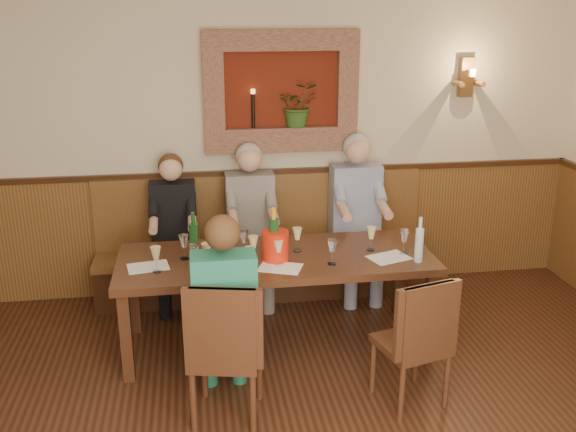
% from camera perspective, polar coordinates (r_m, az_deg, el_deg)
% --- Properties ---
extents(room_shell, '(6.04, 6.04, 2.82)m').
position_cam_1_polar(room_shell, '(2.82, 3.84, 4.12)').
color(room_shell, beige).
rests_on(room_shell, ground).
extents(wainscoting, '(6.02, 6.02, 1.15)m').
position_cam_1_polar(wainscoting, '(3.38, 3.35, -17.78)').
color(wainscoting, brown).
rests_on(wainscoting, ground).
extents(wall_niche, '(1.36, 0.30, 1.06)m').
position_cam_1_polar(wall_niche, '(5.73, -0.19, 10.54)').
color(wall_niche, '#601C0D').
rests_on(wall_niche, ground).
extents(wall_sconce, '(0.25, 0.20, 0.35)m').
position_cam_1_polar(wall_sconce, '(6.16, 15.60, 11.72)').
color(wall_sconce, brown).
rests_on(wall_sconce, ground).
extents(dining_table, '(2.40, 0.90, 0.75)m').
position_cam_1_polar(dining_table, '(4.94, -1.06, -4.37)').
color(dining_table, '#3A2111').
rests_on(dining_table, ground).
extents(bench, '(3.00, 0.45, 1.11)m').
position_cam_1_polar(bench, '(5.94, -2.26, -4.00)').
color(bench, '#381E0F').
rests_on(bench, ground).
extents(chair_near_left, '(0.52, 0.52, 1.00)m').
position_cam_1_polar(chair_near_left, '(4.29, -5.48, -14.06)').
color(chair_near_left, '#3A2111').
rests_on(chair_near_left, ground).
extents(chair_near_right, '(0.51, 0.51, 0.93)m').
position_cam_1_polar(chair_near_right, '(4.50, 10.91, -12.90)').
color(chair_near_right, '#3A2111').
rests_on(chair_near_right, ground).
extents(person_bench_left, '(0.39, 0.48, 1.37)m').
position_cam_1_polar(person_bench_left, '(5.73, -10.01, -2.61)').
color(person_bench_left, black).
rests_on(person_bench_left, ground).
extents(person_bench_mid, '(0.43, 0.52, 1.44)m').
position_cam_1_polar(person_bench_mid, '(5.73, -3.27, -1.97)').
color(person_bench_mid, '#635F5B').
rests_on(person_bench_mid, ground).
extents(person_bench_right, '(0.45, 0.55, 1.49)m').
position_cam_1_polar(person_bench_right, '(5.88, 6.13, -1.25)').
color(person_bench_right, navy).
rests_on(person_bench_right, ground).
extents(person_chair_front, '(0.40, 0.49, 1.39)m').
position_cam_1_polar(person_chair_front, '(4.25, -5.63, -10.00)').
color(person_chair_front, '#1C625F').
rests_on(person_chair_front, ground).
extents(spittoon_bucket, '(0.24, 0.24, 0.23)m').
position_cam_1_polar(spittoon_bucket, '(4.80, -1.13, -2.65)').
color(spittoon_bucket, red).
rests_on(spittoon_bucket, dining_table).
extents(wine_bottle_green_a, '(0.08, 0.08, 0.41)m').
position_cam_1_polar(wine_bottle_green_a, '(4.79, -1.26, -1.97)').
color(wine_bottle_green_a, '#19471E').
rests_on(wine_bottle_green_a, dining_table).
extents(wine_bottle_green_b, '(0.08, 0.08, 0.38)m').
position_cam_1_polar(wine_bottle_green_b, '(4.82, -8.35, -2.23)').
color(wine_bottle_green_b, '#19471E').
rests_on(wine_bottle_green_b, dining_table).
extents(water_bottle, '(0.06, 0.06, 0.35)m').
position_cam_1_polar(water_bottle, '(4.86, 11.58, -2.45)').
color(water_bottle, silver).
rests_on(water_bottle, dining_table).
extents(tasting_sheet_a, '(0.33, 0.26, 0.00)m').
position_cam_1_polar(tasting_sheet_a, '(4.82, -12.32, -4.44)').
color(tasting_sheet_a, white).
rests_on(tasting_sheet_a, dining_table).
extents(tasting_sheet_b, '(0.36, 0.31, 0.00)m').
position_cam_1_polar(tasting_sheet_b, '(4.69, -0.70, -4.61)').
color(tasting_sheet_b, white).
rests_on(tasting_sheet_b, dining_table).
extents(tasting_sheet_c, '(0.35, 0.30, 0.00)m').
position_cam_1_polar(tasting_sheet_c, '(4.94, 8.97, -3.66)').
color(tasting_sheet_c, white).
rests_on(tasting_sheet_c, dining_table).
extents(tasting_sheet_d, '(0.33, 0.26, 0.00)m').
position_cam_1_polar(tasting_sheet_d, '(4.62, -5.42, -5.08)').
color(tasting_sheet_d, white).
rests_on(tasting_sheet_d, dining_table).
extents(wine_glass_0, '(0.08, 0.08, 0.19)m').
position_cam_1_polar(wine_glass_0, '(4.69, -11.63, -3.81)').
color(wine_glass_0, '#E0D286').
rests_on(wine_glass_0, dining_table).
extents(wine_glass_1, '(0.08, 0.08, 0.19)m').
position_cam_1_polar(wine_glass_1, '(4.88, -9.23, -2.74)').
color(wine_glass_1, white).
rests_on(wine_glass_1, dining_table).
extents(wine_glass_2, '(0.08, 0.08, 0.19)m').
position_cam_1_polar(wine_glass_2, '(4.69, -7.22, -3.53)').
color(wine_glass_2, '#E0D286').
rests_on(wine_glass_2, dining_table).
extents(wine_glass_3, '(0.08, 0.08, 0.19)m').
position_cam_1_polar(wine_glass_3, '(4.92, -3.95, -2.37)').
color(wine_glass_3, white).
rests_on(wine_glass_3, dining_table).
extents(wine_glass_4, '(0.08, 0.08, 0.19)m').
position_cam_1_polar(wine_glass_4, '(4.73, -0.86, -3.22)').
color(wine_glass_4, '#E0D286').
rests_on(wine_glass_4, dining_table).
extents(wine_glass_5, '(0.08, 0.08, 0.19)m').
position_cam_1_polar(wine_glass_5, '(4.97, 0.83, -2.11)').
color(wine_glass_5, '#E0D286').
rests_on(wine_glass_5, dining_table).
extents(wine_glass_6, '(0.08, 0.08, 0.19)m').
position_cam_1_polar(wine_glass_6, '(4.73, 3.95, -3.22)').
color(wine_glass_6, white).
rests_on(wine_glass_6, dining_table).
extents(wine_glass_7, '(0.08, 0.08, 0.19)m').
position_cam_1_polar(wine_glass_7, '(5.03, 7.40, -2.00)').
color(wine_glass_7, '#E0D286').
rests_on(wine_glass_7, dining_table).
extents(wine_glass_8, '(0.08, 0.08, 0.19)m').
position_cam_1_polar(wine_glass_8, '(5.00, 10.26, -2.27)').
color(wine_glass_8, white).
rests_on(wine_glass_8, dining_table).
extents(wine_glass_9, '(0.08, 0.08, 0.19)m').
position_cam_1_polar(wine_glass_9, '(4.59, -3.40, -3.89)').
color(wine_glass_9, '#E0D286').
rests_on(wine_glass_9, dining_table).
extents(wine_glass_10, '(0.08, 0.08, 0.19)m').
position_cam_1_polar(wine_glass_10, '(4.81, -3.10, -2.87)').
color(wine_glass_10, '#E0D286').
rests_on(wine_glass_10, dining_table).
extents(wine_glass_11, '(0.08, 0.08, 0.19)m').
position_cam_1_polar(wine_glass_11, '(4.68, -8.29, -3.62)').
color(wine_glass_11, white).
rests_on(wine_glass_11, dining_table).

